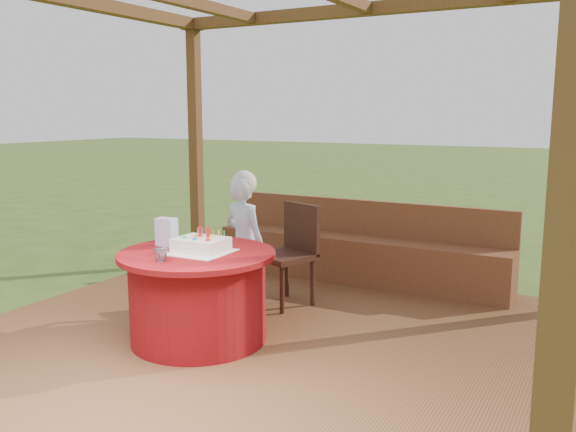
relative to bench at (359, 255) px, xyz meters
The scene contains 10 objects.
ground 1.76m from the bench, 90.00° to the right, with size 60.00×60.00×0.00m, color #38541C.
deck 1.75m from the bench, 90.00° to the right, with size 4.50×4.00×0.12m, color brown.
pergola 2.65m from the bench, 90.00° to the right, with size 4.50×4.00×2.72m.
bench is the anchor object (origin of this frame).
table 2.14m from the bench, 101.09° to the right, with size 1.15×1.15×0.67m.
chair 1.03m from the bench, 104.06° to the right, with size 0.56×0.56×0.89m.
elderly_woman 1.47m from the bench, 110.01° to the right, with size 0.48×0.37×1.20m.
birthday_cake 2.18m from the bench, 100.03° to the right, with size 0.41×0.41×0.18m.
gift_bag 2.23m from the bench, 110.04° to the right, with size 0.15×0.10×0.21m, color #DB8EC3.
drinking_glass 2.53m from the bench, 100.37° to the right, with size 0.10×0.10×0.09m, color white.
Camera 1 is at (2.26, -3.85, 1.79)m, focal length 38.00 mm.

